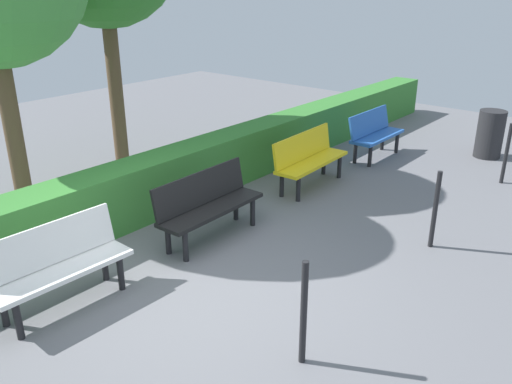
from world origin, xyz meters
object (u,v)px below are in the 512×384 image
object	(u,v)px
bench_blue	(374,132)
bench_white	(58,263)
trash_bin	(490,134)
bench_yellow	(309,157)
bench_black	(208,203)

from	to	relation	value
bench_blue	bench_white	world-z (taller)	same
trash_bin	bench_blue	bearing A→B (deg)	-49.86
bench_blue	bench_yellow	distance (m)	2.01
bench_blue	bench_yellow	size ratio (longest dim) A/B	0.85
bench_yellow	trash_bin	bearing A→B (deg)	150.19
bench_black	trash_bin	xyz separation A→B (m)	(-5.72, 1.68, -0.04)
bench_blue	bench_white	bearing A→B (deg)	-1.12
bench_blue	trash_bin	world-z (taller)	trash_bin
bench_yellow	bench_white	bearing A→B (deg)	-3.11
bench_yellow	bench_white	distance (m)	4.38
bench_black	bench_white	xyz separation A→B (m)	(2.05, -0.09, -0.00)
bench_white	bench_blue	bearing A→B (deg)	-179.51
bench_yellow	trash_bin	world-z (taller)	trash_bin
bench_black	trash_bin	distance (m)	5.97
bench_blue	bench_yellow	world-z (taller)	bench_yellow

